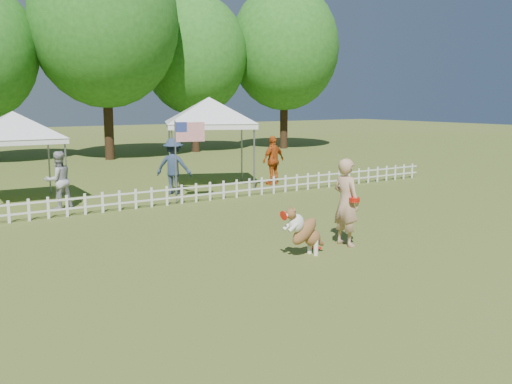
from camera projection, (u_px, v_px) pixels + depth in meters
ground at (324, 256)px, 11.75m from camera, size 120.00×120.00×0.00m
picket_fence at (174, 195)px, 17.43m from camera, size 22.00×0.08×0.60m
handler at (346, 202)px, 12.47m from camera, size 0.48×0.72×1.93m
dog at (305, 231)px, 11.64m from camera, size 1.05×0.41×1.06m
frisbee_on_turf at (316, 248)px, 12.34m from camera, size 0.28×0.28×0.02m
canopy_tent_left at (16, 158)px, 17.71m from camera, size 2.81×2.81×2.77m
canopy_tent_right at (209, 143)px, 21.06m from camera, size 4.09×4.09×3.21m
flag_pole at (176, 162)px, 17.50m from camera, size 0.97×0.36×2.56m
spectator_a at (58, 180)px, 16.68m from camera, size 0.93×0.78×1.70m
spectator_b at (174, 166)px, 19.30m from camera, size 1.37×1.37×1.91m
spectator_c at (273, 160)px, 21.47m from camera, size 1.15×0.67×1.84m
tree_center_right at (105, 39)px, 29.57m from camera, size 7.60×7.60×12.60m
tree_right at (195, 66)px, 34.29m from camera, size 6.20×6.20×10.40m
tree_far_right at (284, 60)px, 36.70m from camera, size 7.00×7.00×11.40m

